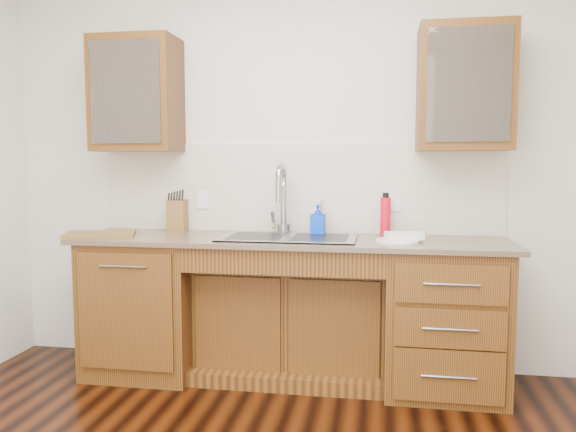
% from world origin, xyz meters
% --- Properties ---
extents(wall_back, '(4.00, 0.10, 2.70)m').
position_xyz_m(wall_back, '(0.00, 1.80, 1.35)').
color(wall_back, silver).
rests_on(wall_back, ground).
extents(base_cabinet_left, '(0.70, 0.62, 0.88)m').
position_xyz_m(base_cabinet_left, '(-0.95, 1.44, 0.44)').
color(base_cabinet_left, '#593014').
rests_on(base_cabinet_left, ground).
extents(base_cabinet_center, '(1.20, 0.44, 0.70)m').
position_xyz_m(base_cabinet_center, '(0.00, 1.53, 0.35)').
color(base_cabinet_center, '#593014').
rests_on(base_cabinet_center, ground).
extents(base_cabinet_right, '(0.70, 0.62, 0.88)m').
position_xyz_m(base_cabinet_right, '(0.95, 1.44, 0.44)').
color(base_cabinet_right, '#593014').
rests_on(base_cabinet_right, ground).
extents(countertop, '(2.70, 0.65, 0.03)m').
position_xyz_m(countertop, '(0.00, 1.43, 0.90)').
color(countertop, '#84705B').
rests_on(countertop, base_cabinet_left).
extents(backsplash, '(2.70, 0.02, 0.59)m').
position_xyz_m(backsplash, '(0.00, 1.74, 1.21)').
color(backsplash, beige).
rests_on(backsplash, wall_back).
extents(sink, '(0.84, 0.46, 0.19)m').
position_xyz_m(sink, '(0.00, 1.41, 0.83)').
color(sink, '#9E9EA5').
rests_on(sink, countertop).
extents(faucet, '(0.04, 0.04, 0.40)m').
position_xyz_m(faucet, '(-0.07, 1.64, 1.11)').
color(faucet, '#999993').
rests_on(faucet, countertop).
extents(filter_tap, '(0.02, 0.02, 0.24)m').
position_xyz_m(filter_tap, '(0.18, 1.65, 1.03)').
color(filter_tap, '#999993').
rests_on(filter_tap, countertop).
extents(upper_cabinet_left, '(0.55, 0.34, 0.75)m').
position_xyz_m(upper_cabinet_left, '(-1.05, 1.58, 1.83)').
color(upper_cabinet_left, '#593014').
rests_on(upper_cabinet_left, wall_back).
extents(upper_cabinet_right, '(0.55, 0.34, 0.75)m').
position_xyz_m(upper_cabinet_right, '(1.05, 1.58, 1.83)').
color(upper_cabinet_right, '#593014').
rests_on(upper_cabinet_right, wall_back).
extents(outlet_left, '(0.08, 0.01, 0.12)m').
position_xyz_m(outlet_left, '(-0.65, 1.73, 1.12)').
color(outlet_left, white).
rests_on(outlet_left, backsplash).
extents(outlet_right, '(0.08, 0.01, 0.12)m').
position_xyz_m(outlet_right, '(0.65, 1.73, 1.12)').
color(outlet_right, white).
rests_on(outlet_right, backsplash).
extents(soap_bottle, '(0.09, 0.09, 0.20)m').
position_xyz_m(soap_bottle, '(0.16, 1.60, 1.01)').
color(soap_bottle, '#073EE9').
rests_on(soap_bottle, countertop).
extents(water_bottle, '(0.07, 0.07, 0.24)m').
position_xyz_m(water_bottle, '(0.59, 1.67, 1.03)').
color(water_bottle, red).
rests_on(water_bottle, countertop).
extents(plate, '(0.30, 0.30, 0.01)m').
position_xyz_m(plate, '(0.66, 1.36, 0.92)').
color(plate, white).
rests_on(plate, countertop).
extents(dish_towel, '(0.24, 0.19, 0.03)m').
position_xyz_m(dish_towel, '(0.70, 1.41, 0.94)').
color(dish_towel, white).
rests_on(dish_towel, plate).
extents(knife_block, '(0.14, 0.20, 0.21)m').
position_xyz_m(knife_block, '(-0.81, 1.66, 1.02)').
color(knife_block, brown).
rests_on(knife_block, countertop).
extents(cutting_board, '(0.51, 0.44, 0.02)m').
position_xyz_m(cutting_board, '(-1.22, 1.34, 0.92)').
color(cutting_board, brown).
rests_on(cutting_board, countertop).
extents(cup_left_a, '(0.15, 0.15, 0.09)m').
position_xyz_m(cup_left_a, '(-1.14, 1.58, 1.77)').
color(cup_left_a, white).
rests_on(cup_left_a, upper_cabinet_left).
extents(cup_left_b, '(0.12, 0.12, 0.09)m').
position_xyz_m(cup_left_b, '(-1.00, 1.58, 1.77)').
color(cup_left_b, silver).
rests_on(cup_left_b, upper_cabinet_left).
extents(cup_right_a, '(0.16, 0.16, 0.10)m').
position_xyz_m(cup_right_a, '(0.98, 1.58, 1.78)').
color(cup_right_a, white).
rests_on(cup_right_a, upper_cabinet_right).
extents(cup_right_b, '(0.11, 0.11, 0.09)m').
position_xyz_m(cup_right_b, '(1.17, 1.58, 1.77)').
color(cup_right_b, white).
rests_on(cup_right_b, upper_cabinet_right).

